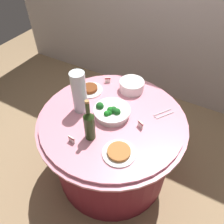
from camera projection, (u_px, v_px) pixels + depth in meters
name	position (u px, v px, depth m)	size (l,w,h in m)	color
ground_plane	(112.00, 168.00, 2.20)	(6.00, 6.00, 0.00)	#9E7F5B
buffet_table	(112.00, 146.00, 1.94)	(1.16, 1.16, 0.74)	maroon
broccoli_bowl	(111.00, 112.00, 1.66)	(0.28, 0.28, 0.10)	white
plate_stack	(132.00, 86.00, 1.88)	(0.21, 0.21, 0.09)	white
wine_bottle	(89.00, 124.00, 1.45)	(0.07, 0.07, 0.34)	#253C16
decorative_fruit_vase	(79.00, 95.00, 1.64)	(0.11, 0.11, 0.34)	silver
serving_tongs	(163.00, 114.00, 1.70)	(0.13, 0.16, 0.01)	silver
food_plate_stir_fry	(90.00, 89.00, 1.90)	(0.22, 0.22, 0.04)	white
food_plate_peanuts	(119.00, 152.00, 1.43)	(0.22, 0.22, 0.03)	white
label_placard_front	(108.00, 80.00, 1.97)	(0.05, 0.03, 0.05)	white
label_placard_mid	(140.00, 124.00, 1.58)	(0.05, 0.03, 0.05)	white
label_placard_rear	(71.00, 139.00, 1.49)	(0.05, 0.01, 0.05)	white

